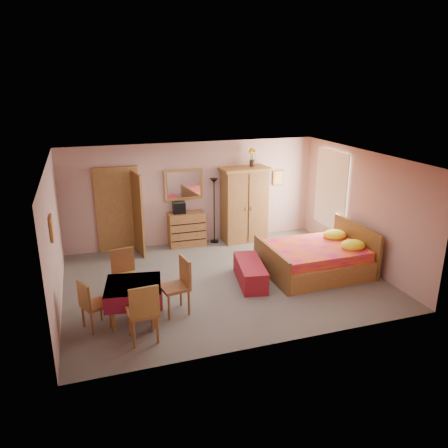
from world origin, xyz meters
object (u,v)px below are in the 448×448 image
object	(u,v)px
bed	(315,251)
chair_north	(126,276)
wall_mirror	(184,185)
sunflower_vase	(252,157)
chest_of_drawers	(187,229)
bench	(250,272)
chair_west	(95,304)
chair_south	(142,311)
chair_east	(175,287)
wardrobe	(244,205)
stereo	(179,208)
dining_table	(134,302)
floor_lamp	(214,211)

from	to	relation	value
bed	chair_north	xyz separation A→B (m)	(-4.05, -0.02, -0.01)
wall_mirror	bed	size ratio (longest dim) A/B	0.46
wall_mirror	sunflower_vase	distance (m)	1.87
chest_of_drawers	sunflower_vase	distance (m)	2.47
bed	chair_north	size ratio (longest dim) A/B	2.21
bench	chair_west	size ratio (longest dim) A/B	1.49
chair_south	chair_east	bearing A→B (deg)	41.77
sunflower_vase	bed	size ratio (longest dim) A/B	0.21
wall_mirror	bed	world-z (taller)	wall_mirror
bench	wardrobe	bearing A→B (deg)	72.09
stereo	chair_east	world-z (taller)	stereo
wardrobe	sunflower_vase	size ratio (longest dim) A/B	4.14
dining_table	chair_east	bearing A→B (deg)	1.04
bench	stereo	bearing A→B (deg)	109.66
stereo	chair_south	size ratio (longest dim) A/B	0.30
bed	chair_south	distance (m)	4.21
stereo	sunflower_vase	bearing A→B (deg)	-1.58
chair_north	dining_table	bearing A→B (deg)	85.03
wardrobe	sunflower_vase	world-z (taller)	sunflower_vase
chest_of_drawers	bench	xyz separation A→B (m)	(0.74, -2.54, -0.21)
bench	chair_west	xyz separation A→B (m)	(-3.13, -0.83, 0.23)
dining_table	sunflower_vase	bearing A→B (deg)	43.13
floor_lamp	chair_east	size ratio (longest dim) A/B	1.64
bed	chair_north	bearing A→B (deg)	179.50
stereo	sunflower_vase	world-z (taller)	sunflower_vase
bench	chair_west	world-z (taller)	chair_west
chest_of_drawers	bench	world-z (taller)	chest_of_drawers
wall_mirror	floor_lamp	world-z (taller)	wall_mirror
wardrobe	bench	xyz separation A→B (m)	(-0.79, -2.43, -0.75)
chair_east	bench	bearing A→B (deg)	-76.34
chest_of_drawers	chair_north	world-z (taller)	chair_north
chair_north	bench	bearing A→B (deg)	171.28
stereo	floor_lamp	world-z (taller)	floor_lamp
bench	chair_south	world-z (taller)	chair_south
chair_south	chair_east	distance (m)	0.97
wall_mirror	stereo	size ratio (longest dim) A/B	3.26
chest_of_drawers	stereo	distance (m)	0.60
bed	chair_west	distance (m)	4.73
dining_table	bench	bearing A→B (deg)	17.00
wall_mirror	chair_south	size ratio (longest dim) A/B	0.96
stereo	bench	size ratio (longest dim) A/B	0.23
chest_of_drawers	wall_mirror	xyz separation A→B (m)	(0.00, 0.21, 1.12)
chair_east	chair_north	bearing A→B (deg)	36.31
sunflower_vase	chair_west	distance (m)	5.60
wardrobe	chair_east	xyz separation A→B (m)	(-2.54, -3.18, -0.46)
dining_table	chair_north	bearing A→B (deg)	93.51
wardrobe	bench	bearing A→B (deg)	-110.25
stereo	wall_mirror	bearing A→B (deg)	47.01
sunflower_vase	wardrobe	bearing A→B (deg)	-160.51
floor_lamp	dining_table	size ratio (longest dim) A/B	1.80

